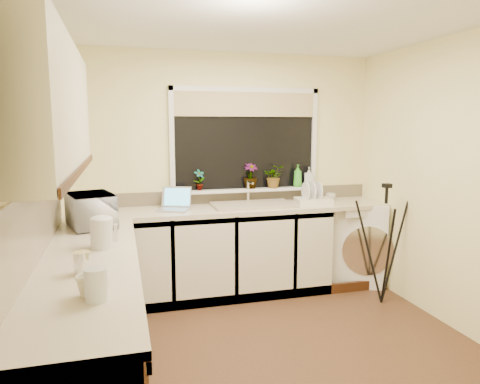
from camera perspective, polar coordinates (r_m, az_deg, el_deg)
name	(u,v)px	position (r m, az deg, el deg)	size (l,w,h in m)	color
floor	(273,349)	(3.64, 4.22, -19.43)	(3.20, 3.20, 0.00)	brown
ceiling	(277,17)	(3.30, 4.72, 21.52)	(3.20, 3.20, 0.00)	white
wall_back	(227,172)	(4.68, -1.71, 2.62)	(3.20, 3.20, 0.00)	#FFF3AA
wall_front	(398,244)	(1.94, 19.61, -6.35)	(3.20, 3.20, 0.00)	#FFF3AA
wall_left	(38,202)	(3.11, -24.53, -1.14)	(3.00, 3.00, 0.00)	#FFF3AA
wall_right	(457,185)	(4.08, 26.17, 0.87)	(3.00, 3.00, 0.00)	#FFF3AA
base_cabinet_back	(203,255)	(4.48, -4.84, -8.05)	(2.55, 0.60, 0.86)	silver
base_cabinet_left	(91,334)	(3.02, -18.63, -16.92)	(0.54, 2.40, 0.86)	silver
worktop_back	(234,209)	(4.44, -0.79, -2.19)	(3.20, 0.60, 0.04)	beige
worktop_left	(87,264)	(2.86, -19.06, -8.73)	(0.60, 2.40, 0.04)	beige
upper_cabinet	(49,108)	(2.61, -23.39, 9.91)	(0.28, 1.90, 0.70)	silver
splashback_left	(32,227)	(2.84, -25.13, -4.11)	(0.02, 2.40, 0.45)	beige
splashback_back	(227,196)	(4.70, -1.66, -0.48)	(3.20, 0.02, 0.14)	beige
window_glass	(245,141)	(4.70, 0.71, 6.62)	(1.50, 0.02, 1.00)	black
window_blind	(246,104)	(4.67, 0.80, 11.21)	(1.50, 0.02, 0.25)	tan
windowsill	(247,190)	(4.69, 0.88, 0.29)	(1.60, 0.14, 0.03)	white
sink	(253,205)	(4.49, 1.69, -1.65)	(0.82, 0.46, 0.03)	tan
faucet	(248,192)	(4.64, 1.05, 0.03)	(0.03, 0.03, 0.24)	silver
washing_machine	(352,241)	(5.07, 14.20, -6.13)	(0.63, 0.61, 0.89)	white
laptop	(175,204)	(4.35, -8.40, -1.49)	(0.37, 0.37, 0.21)	#A8A9B0
kettle	(102,234)	(3.09, -17.35, -5.14)	(0.15, 0.15, 0.19)	silver
dish_rack	(313,201)	(4.71, 9.42, -1.12)	(0.36, 0.27, 0.05)	silver
tripod	(384,244)	(4.48, 18.04, -6.38)	(0.58, 0.58, 1.17)	black
glass_jug	(96,285)	(2.19, -18.01, -11.27)	(0.11, 0.11, 0.16)	silver
steel_jar	(82,263)	(2.60, -19.65, -8.57)	(0.09, 0.09, 0.12)	silver
microwave	(91,210)	(3.76, -18.55, -2.24)	(0.48, 0.33, 0.27)	white
plant_a	(199,180)	(4.55, -5.24, 1.58)	(0.11, 0.08, 0.22)	#999999
plant_c	(250,176)	(4.68, 1.35, 2.10)	(0.15, 0.15, 0.27)	#999999
plant_d	(274,176)	(4.73, 4.41, 2.02)	(0.22, 0.19, 0.24)	#999999
soap_bottle_green	(298,176)	(4.84, 7.43, 2.10)	(0.09, 0.09, 0.24)	green
soap_bottle_clear	(309,177)	(4.90, 8.85, 1.96)	(0.09, 0.10, 0.21)	#999999
cup_back	(331,197)	(4.89, 11.56, -0.63)	(0.11, 0.11, 0.09)	beige
cup_left	(87,286)	(2.28, -19.03, -11.33)	(0.11, 0.11, 0.10)	beige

